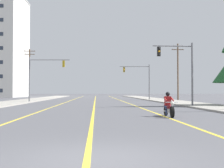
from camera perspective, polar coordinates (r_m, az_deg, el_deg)
name	(u,v)px	position (r m, az deg, el deg)	size (l,w,h in m)	color
ground_plane	(95,159)	(7.08, -3.15, -13.40)	(400.00, 400.00, 0.00)	#515156
lane_stripe_center	(95,100)	(51.95, -3.12, -3.01)	(0.16, 100.00, 0.01)	yellow
lane_stripe_left	(71,101)	(52.11, -7.49, -2.99)	(0.16, 100.00, 0.01)	yellow
lane_stripe_right	(121,100)	(52.10, 1.56, -3.01)	(0.16, 100.00, 0.01)	yellow
sidewalk_kerb_right	(167,101)	(48.16, 9.99, -3.04)	(4.40, 110.00, 0.14)	#9E998E
sidewalk_kerb_left	(23,101)	(48.17, -15.86, -3.01)	(4.40, 110.00, 0.14)	#9E998E
motorcycle_with_rider	(169,107)	(18.75, 10.26, -4.08)	(0.70, 2.19, 1.46)	black
traffic_signal_near_right	(181,65)	(30.91, 12.47, 3.41)	(3.97, 0.56, 6.20)	slate
traffic_signal_near_left	(41,72)	(44.23, -12.73, 2.10)	(5.63, 0.47, 6.20)	slate
traffic_signal_mid_right	(141,76)	(54.91, 5.22, 1.38)	(5.28, 0.37, 6.20)	slate
utility_pole_right_far	(178,70)	(56.14, 11.89, 2.55)	(2.14, 0.26, 9.90)	brown
utility_pole_left_far	(29,72)	(66.76, -14.78, 2.12)	(2.33, 0.26, 10.23)	brown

